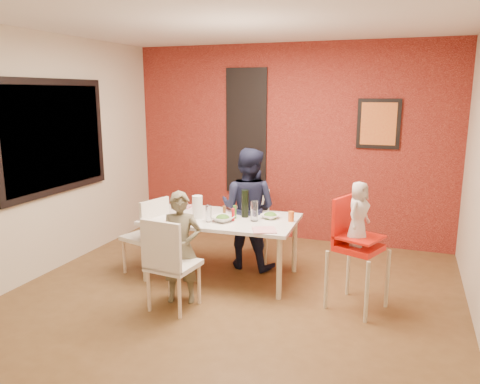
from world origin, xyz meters
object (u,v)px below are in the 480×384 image
(high_chair, at_px, (354,243))
(paper_towel_roll, at_px, (197,207))
(child_far, at_px, (248,208))
(chair_near, at_px, (168,260))
(child_near, at_px, (181,248))
(toddler, at_px, (358,214))
(dining_table, at_px, (221,223))
(chair_left, at_px, (149,232))
(wine_bottle, at_px, (245,204))
(chair_far, at_px, (253,222))

(high_chair, relative_size, paper_towel_roll, 4.29)
(child_far, bearing_deg, chair_near, 81.63)
(child_near, distance_m, child_far, 1.18)
(chair_near, relative_size, child_near, 0.82)
(toddler, bearing_deg, high_chair, 76.01)
(dining_table, height_order, paper_towel_roll, paper_towel_roll)
(paper_towel_roll, bearing_deg, chair_near, -83.66)
(child_near, bearing_deg, chair_left, 125.29)
(wine_bottle, height_order, paper_towel_roll, wine_bottle)
(chair_far, distance_m, wine_bottle, 0.64)
(toddler, relative_size, paper_towel_roll, 2.41)
(dining_table, height_order, child_far, child_far)
(child_far, bearing_deg, chair_far, -80.17)
(dining_table, bearing_deg, chair_far, 76.45)
(chair_far, distance_m, toddler, 1.70)
(dining_table, bearing_deg, toddler, -10.87)
(high_chair, relative_size, child_near, 0.97)
(paper_towel_roll, bearing_deg, child_near, -80.40)
(child_far, bearing_deg, wine_bottle, 107.07)
(child_near, distance_m, paper_towel_roll, 0.67)
(child_near, bearing_deg, dining_table, 62.80)
(chair_far, relative_size, wine_bottle, 2.86)
(dining_table, relative_size, wine_bottle, 5.53)
(child_near, bearing_deg, child_far, 57.86)
(wine_bottle, bearing_deg, high_chair, -17.05)
(toddler, bearing_deg, chair_left, 109.08)
(chair_left, height_order, paper_towel_roll, paper_towel_roll)
(dining_table, distance_m, wine_bottle, 0.34)
(high_chair, xyz_separation_m, paper_towel_roll, (-1.71, 0.15, 0.17))
(chair_far, height_order, paper_towel_roll, paper_towel_roll)
(chair_left, bearing_deg, dining_table, 121.02)
(wine_bottle, bearing_deg, chair_far, 99.29)
(dining_table, height_order, high_chair, high_chair)
(chair_near, xyz_separation_m, wine_bottle, (0.38, 1.08, 0.33))
(dining_table, bearing_deg, wine_bottle, 24.39)
(high_chair, bearing_deg, dining_table, 101.62)
(chair_near, bearing_deg, wine_bottle, -103.41)
(chair_far, bearing_deg, child_near, -117.82)
(child_far, bearing_deg, high_chair, 157.22)
(toddler, height_order, paper_towel_roll, toddler)
(dining_table, relative_size, toddler, 2.78)
(chair_near, distance_m, wine_bottle, 1.19)
(wine_bottle, bearing_deg, dining_table, -155.61)
(high_chair, relative_size, wine_bottle, 3.54)
(high_chair, relative_size, child_far, 0.76)
(dining_table, relative_size, paper_towel_roll, 6.71)
(chair_far, distance_m, child_near, 1.40)
(chair_far, bearing_deg, child_far, -100.77)
(chair_far, bearing_deg, paper_towel_roll, -133.27)
(wine_bottle, bearing_deg, toddler, -17.49)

